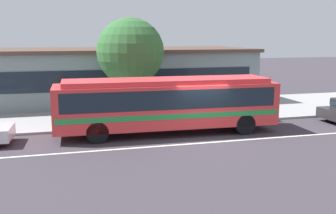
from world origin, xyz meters
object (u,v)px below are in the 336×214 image
object	(u,v)px
bus_stop_sign	(247,92)
street_tree_near_stop	(130,52)
pedestrian_walking_along_curb	(163,100)
pedestrian_standing_by_tree	(236,98)
pedestrian_waiting_near_sign	(146,101)
transit_bus	(167,102)

from	to	relation	value
bus_stop_sign	street_tree_near_stop	bearing A→B (deg)	153.51
pedestrian_walking_along_curb	pedestrian_standing_by_tree	xyz separation A→B (m)	(4.51, -0.07, -0.02)
pedestrian_waiting_near_sign	bus_stop_sign	bearing A→B (deg)	-17.32
pedestrian_waiting_near_sign	pedestrian_walking_along_curb	world-z (taller)	pedestrian_walking_along_curb
pedestrian_walking_along_curb	bus_stop_sign	distance (m)	4.80
pedestrian_waiting_near_sign	pedestrian_standing_by_tree	bearing A→B (deg)	-1.11
pedestrian_walking_along_curb	street_tree_near_stop	bearing A→B (deg)	140.27
pedestrian_waiting_near_sign	pedestrian_standing_by_tree	xyz separation A→B (m)	(5.54, -0.11, -0.01)
pedestrian_walking_along_curb	pedestrian_waiting_near_sign	bearing A→B (deg)	178.11
street_tree_near_stop	bus_stop_sign	bearing A→B (deg)	-26.49
pedestrian_walking_along_curb	bus_stop_sign	bearing A→B (deg)	-20.60
transit_bus	pedestrian_waiting_near_sign	distance (m)	3.45
bus_stop_sign	transit_bus	bearing A→B (deg)	-161.80
pedestrian_waiting_near_sign	pedestrian_walking_along_curb	size ratio (longest dim) A/B	0.99
pedestrian_walking_along_curb	pedestrian_standing_by_tree	bearing A→B (deg)	-0.93
pedestrian_waiting_near_sign	pedestrian_standing_by_tree	size ratio (longest dim) A/B	1.01
pedestrian_standing_by_tree	street_tree_near_stop	xyz separation A→B (m)	(-6.16, 1.44, 2.77)
pedestrian_standing_by_tree	bus_stop_sign	distance (m)	1.71
bus_stop_sign	pedestrian_standing_by_tree	bearing A→B (deg)	88.18
transit_bus	pedestrian_standing_by_tree	bearing A→B (deg)	32.43
pedestrian_standing_by_tree	bus_stop_sign	world-z (taller)	bus_stop_sign
pedestrian_standing_by_tree	street_tree_near_stop	size ratio (longest dim) A/B	0.29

